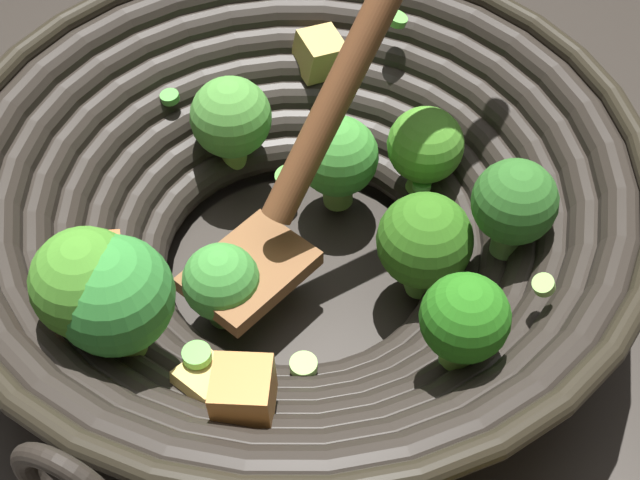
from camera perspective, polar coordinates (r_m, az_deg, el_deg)
The scene contains 2 objects.
ground_plane at distance 0.60m, azimuth -1.31°, elevation -2.34°, with size 4.00×4.00×0.00m, color #28231E.
wok at distance 0.54m, azimuth -1.43°, elevation 2.03°, with size 0.39×0.42×0.30m.
Camera 1 is at (0.05, -0.36, 0.47)m, focal length 54.07 mm.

